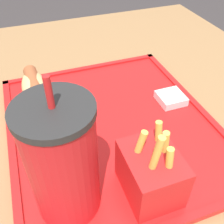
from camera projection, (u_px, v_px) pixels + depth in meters
The scene contains 5 objects.
food_tray at pixel (112, 126), 0.47m from camera, with size 0.41×0.36×0.01m.
soda_cup at pixel (63, 162), 0.30m from camera, with size 0.09×0.09×0.20m.
hot_dog_far at pixel (35, 88), 0.51m from camera, with size 0.12×0.06×0.05m.
fries_carton at pixel (151, 172), 0.35m from camera, with size 0.09×0.07×0.12m.
sauce_cup_mayo at pixel (171, 98), 0.52m from camera, with size 0.05×0.05×0.02m.
Camera 1 is at (-0.32, 0.09, 1.07)m, focal length 42.00 mm.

